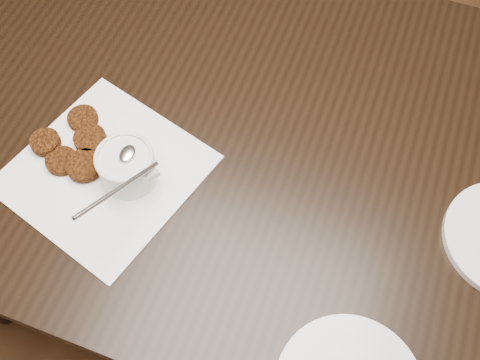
# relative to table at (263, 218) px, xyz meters

# --- Properties ---
(floor) EXTENTS (4.00, 4.00, 0.00)m
(floor) POSITION_rel_table_xyz_m (-0.03, -0.17, -0.38)
(floor) COLOR #51321C
(floor) RESTS_ON ground
(table) EXTENTS (1.46, 0.94, 0.75)m
(table) POSITION_rel_table_xyz_m (0.00, 0.00, 0.00)
(table) COLOR black
(table) RESTS_ON floor
(napkin) EXTENTS (0.38, 0.38, 0.00)m
(napkin) POSITION_rel_table_xyz_m (-0.26, -0.18, 0.38)
(napkin) COLOR white
(napkin) RESTS_ON table
(sauce_ramekin) EXTENTS (0.15, 0.15, 0.14)m
(sauce_ramekin) POSITION_rel_table_xyz_m (-0.21, -0.17, 0.45)
(sauce_ramekin) COLOR silver
(sauce_ramekin) RESTS_ON napkin
(patty_cluster) EXTENTS (0.26, 0.26, 0.02)m
(patty_cluster) POSITION_rel_table_xyz_m (-0.32, -0.16, 0.39)
(patty_cluster) COLOR #5C2B0C
(patty_cluster) RESTS_ON napkin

